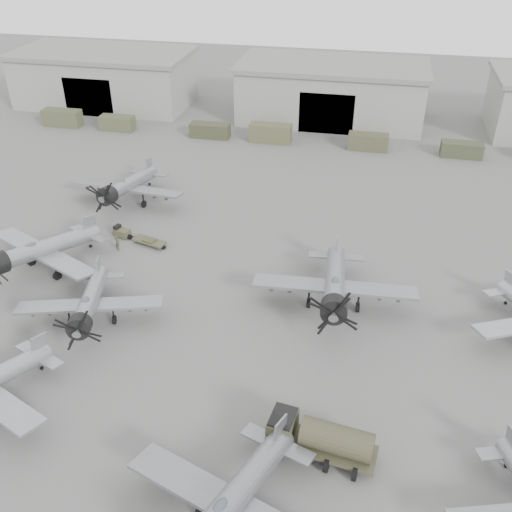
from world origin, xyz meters
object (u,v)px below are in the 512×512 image
(ground_crew, at_px, (117,243))
(aircraft_far_0, at_px, (126,186))
(aircraft_near_1, at_px, (227,507))
(aircraft_mid_1, at_px, (89,304))
(fuel_tanker, at_px, (321,437))
(tug_trailer, at_px, (132,236))
(aircraft_mid_2, at_px, (335,286))
(aircraft_mid_0, at_px, (38,251))

(ground_crew, bearing_deg, aircraft_far_0, -6.63)
(aircraft_near_1, bearing_deg, aircraft_mid_1, 154.48)
(aircraft_far_0, height_order, fuel_tanker, aircraft_far_0)
(tug_trailer, bearing_deg, aircraft_far_0, 131.78)
(fuel_tanker, distance_m, ground_crew, 30.71)
(aircraft_mid_2, distance_m, ground_crew, 22.90)
(aircraft_far_0, distance_m, ground_crew, 10.00)
(aircraft_mid_0, xyz_separation_m, aircraft_mid_2, (27.54, -0.03, 0.12))
(aircraft_mid_2, relative_size, fuel_tanker, 1.97)
(aircraft_mid_0, xyz_separation_m, tug_trailer, (5.97, 7.51, -1.97))
(fuel_tanker, bearing_deg, aircraft_mid_1, 163.89)
(aircraft_near_1, xyz_separation_m, tug_trailer, (-17.77, 29.23, -1.93))
(aircraft_mid_1, height_order, aircraft_far_0, aircraft_far_0)
(aircraft_mid_0, relative_size, tug_trailer, 2.10)
(aircraft_mid_2, bearing_deg, aircraft_mid_1, -165.83)
(tug_trailer, height_order, ground_crew, ground_crew)
(aircraft_mid_2, relative_size, aircraft_far_0, 1.07)
(aircraft_mid_1, distance_m, aircraft_mid_2, 20.45)
(aircraft_near_1, height_order, ground_crew, aircraft_near_1)
(aircraft_far_0, relative_size, ground_crew, 8.02)
(aircraft_mid_1, xyz_separation_m, fuel_tanker, (20.10, -8.94, -0.65))
(aircraft_mid_1, xyz_separation_m, tug_trailer, (-2.09, 13.80, -1.72))
(aircraft_mid_2, height_order, fuel_tanker, aircraft_mid_2)
(aircraft_mid_2, relative_size, tug_trailer, 2.27)
(aircraft_far_0, bearing_deg, fuel_tanker, -43.97)
(aircraft_near_1, bearing_deg, aircraft_far_0, 139.37)
(aircraft_mid_2, bearing_deg, tug_trailer, 157.08)
(aircraft_far_0, bearing_deg, aircraft_mid_1, -69.63)
(aircraft_mid_2, height_order, ground_crew, aircraft_mid_2)
(fuel_tanker, distance_m, tug_trailer, 31.80)
(aircraft_far_0, height_order, ground_crew, aircraft_far_0)
(aircraft_far_0, bearing_deg, aircraft_mid_0, -94.03)
(aircraft_mid_0, xyz_separation_m, aircraft_far_0, (2.43, 14.72, -0.04))
(aircraft_mid_1, height_order, aircraft_mid_2, aircraft_mid_2)
(aircraft_near_1, bearing_deg, fuel_tanker, 74.75)
(aircraft_mid_0, distance_m, aircraft_mid_1, 10.23)
(aircraft_near_1, height_order, fuel_tanker, aircraft_near_1)
(aircraft_mid_1, relative_size, ground_crew, 7.29)
(tug_trailer, distance_m, ground_crew, 2.35)
(aircraft_near_1, bearing_deg, aircraft_mid_0, 156.59)
(aircraft_mid_0, height_order, aircraft_far_0, aircraft_mid_0)
(aircraft_mid_1, relative_size, tug_trailer, 1.94)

